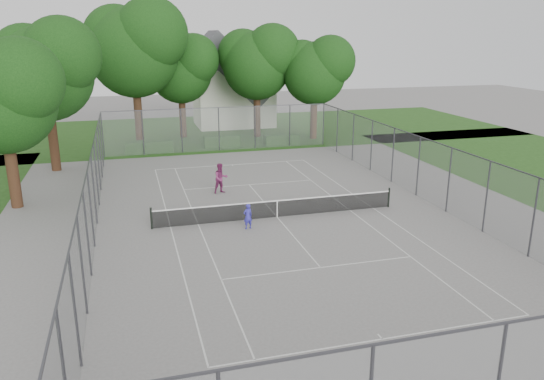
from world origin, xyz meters
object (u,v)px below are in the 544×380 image
object	(u,v)px
tennis_net	(277,208)
house	(233,88)
girl_player	(248,216)
woman_player	(221,178)

from	to	relation	value
tennis_net	house	bearing A→B (deg)	82.83
house	tennis_net	bearing A→B (deg)	-97.17
house	girl_player	bearing A→B (deg)	-100.31
girl_player	woman_player	xyz separation A→B (m)	(-0.18, 6.31, 0.27)
house	girl_player	world-z (taller)	house
house	girl_player	xyz separation A→B (m)	(-5.46, -29.99, -3.17)
tennis_net	woman_player	xyz separation A→B (m)	(-2.02, 5.11, 0.40)
girl_player	tennis_net	bearing A→B (deg)	-162.40
tennis_net	girl_player	xyz separation A→B (m)	(-1.84, -1.20, 0.13)
tennis_net	girl_player	world-z (taller)	girl_player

